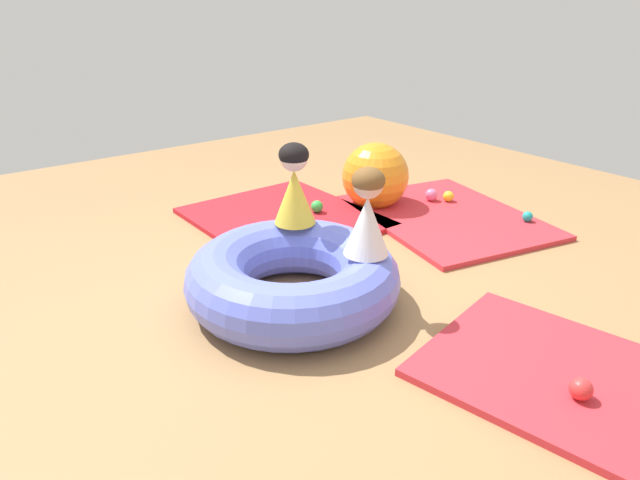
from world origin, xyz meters
name	(u,v)px	position (x,y,z in m)	size (l,w,h in m)	color
ground_plane	(315,300)	(0.00, 0.00, 0.00)	(8.00, 8.00, 0.00)	#9E7549
gym_mat_near_left	(284,218)	(-1.20, 0.58, 0.02)	(1.44, 1.28, 0.04)	red
gym_mat_far_left	(446,217)	(-0.41, 1.66, 0.02)	(1.57, 1.22, 0.04)	red
gym_mat_near_right	(573,380)	(1.38, 0.49, 0.02)	(1.35, 1.01, 0.04)	red
inflatable_cushion	(293,277)	(-0.03, -0.13, 0.18)	(1.25, 1.25, 0.36)	#6070E5
child_in_white	(367,213)	(0.26, 0.17, 0.60)	(0.36, 0.36, 0.50)	white
child_in_yellow	(294,185)	(-0.37, 0.12, 0.61)	(0.31, 0.31, 0.52)	yellow
play_ball_yellow	(448,196)	(-0.61, 1.91, 0.09)	(0.09, 0.09, 0.09)	yellow
play_ball_green	(317,207)	(-1.09, 0.84, 0.09)	(0.10, 0.10, 0.10)	green
play_ball_orange	(247,235)	(-0.96, 0.10, 0.07)	(0.06, 0.06, 0.06)	orange
play_ball_pink	(431,195)	(-0.71, 1.81, 0.09)	(0.11, 0.11, 0.11)	pink
play_ball_teal	(527,217)	(0.09, 2.05, 0.08)	(0.08, 0.08, 0.08)	teal
play_ball_red	(581,389)	(1.48, 0.36, 0.09)	(0.10, 0.10, 0.10)	red
exercise_ball_large	(375,176)	(-0.97, 1.37, 0.28)	(0.57, 0.57, 0.57)	orange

